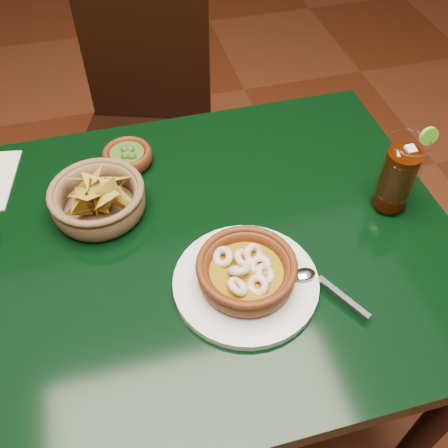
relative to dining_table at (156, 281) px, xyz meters
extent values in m
plane|color=#471C0C|center=(0.00, 0.00, -0.65)|extent=(7.00, 7.00, 0.00)
cube|color=black|center=(0.00, 0.00, 0.08)|extent=(1.20, 0.80, 0.04)
cylinder|color=black|center=(0.54, -0.34, -0.30)|extent=(0.06, 0.06, 0.71)
cylinder|color=black|center=(0.54, 0.34, -0.30)|extent=(0.06, 0.06, 0.71)
cube|color=black|center=(0.05, 0.64, -0.21)|extent=(0.53, 0.53, 0.04)
cylinder|color=black|center=(-0.18, 0.53, -0.43)|extent=(0.04, 0.04, 0.44)
cylinder|color=black|center=(0.16, 0.41, -0.43)|extent=(0.04, 0.04, 0.44)
cylinder|color=black|center=(-0.06, 0.87, -0.43)|extent=(0.04, 0.04, 0.44)
cylinder|color=black|center=(0.28, 0.75, -0.43)|extent=(0.04, 0.04, 0.44)
cube|color=black|center=(0.11, 0.82, 0.03)|extent=(0.38, 0.16, 0.43)
cylinder|color=silver|center=(0.15, -0.12, 0.11)|extent=(0.26, 0.26, 0.01)
cylinder|color=#481D0A|center=(0.15, -0.12, 0.12)|extent=(0.15, 0.15, 0.01)
torus|color=#481D0A|center=(0.15, -0.12, 0.14)|extent=(0.20, 0.20, 0.04)
torus|color=#481D0A|center=(0.15, -0.12, 0.16)|extent=(0.18, 0.18, 0.01)
cylinder|color=#76570B|center=(0.15, -0.12, 0.14)|extent=(0.13, 0.13, 0.01)
torus|color=beige|center=(0.18, -0.12, 0.15)|extent=(0.05, 0.04, 0.04)
torus|color=beige|center=(0.18, -0.09, 0.15)|extent=(0.05, 0.04, 0.05)
torus|color=beige|center=(0.15, -0.10, 0.15)|extent=(0.05, 0.05, 0.05)
torus|color=beige|center=(0.12, -0.09, 0.15)|extent=(0.05, 0.06, 0.04)
torus|color=beige|center=(0.14, -0.12, 0.15)|extent=(0.05, 0.04, 0.04)
torus|color=beige|center=(0.13, -0.15, 0.15)|extent=(0.05, 0.05, 0.04)
torus|color=beige|center=(0.16, -0.16, 0.15)|extent=(0.05, 0.04, 0.04)
torus|color=beige|center=(0.18, -0.14, 0.15)|extent=(0.05, 0.06, 0.04)
cube|color=silver|center=(0.31, -0.20, 0.12)|extent=(0.06, 0.10, 0.00)
ellipsoid|color=silver|center=(0.26, -0.14, 0.12)|extent=(0.04, 0.03, 0.01)
cylinder|color=brown|center=(-0.08, 0.13, 0.10)|extent=(0.16, 0.16, 0.01)
torus|color=brown|center=(-0.08, 0.13, 0.13)|extent=(0.22, 0.22, 0.06)
torus|color=brown|center=(-0.08, 0.13, 0.16)|extent=(0.19, 0.19, 0.01)
cone|color=olive|center=(-0.11, 0.11, 0.13)|extent=(0.10, 0.07, 0.07)
cone|color=olive|center=(-0.05, 0.15, 0.13)|extent=(0.07, 0.08, 0.06)
cone|color=olive|center=(-0.04, 0.10, 0.13)|extent=(0.07, 0.07, 0.07)
cone|color=olive|center=(-0.08, 0.18, 0.14)|extent=(0.10, 0.08, 0.05)
cone|color=olive|center=(-0.11, 0.15, 0.18)|extent=(0.09, 0.07, 0.05)
cone|color=olive|center=(-0.05, 0.12, 0.15)|extent=(0.05, 0.09, 0.08)
cone|color=olive|center=(-0.08, 0.16, 0.17)|extent=(0.07, 0.10, 0.07)
cone|color=olive|center=(-0.08, 0.13, 0.18)|extent=(0.09, 0.09, 0.04)
cone|color=olive|center=(-0.05, 0.12, 0.15)|extent=(0.08, 0.05, 0.07)
cone|color=olive|center=(-0.08, 0.13, 0.13)|extent=(0.08, 0.09, 0.06)
cone|color=olive|center=(-0.09, 0.13, 0.17)|extent=(0.04, 0.08, 0.08)
cone|color=olive|center=(-0.12, 0.11, 0.17)|extent=(0.07, 0.09, 0.07)
cone|color=olive|center=(-0.05, 0.10, 0.17)|extent=(0.09, 0.03, 0.09)
cone|color=olive|center=(-0.08, 0.13, 0.13)|extent=(0.05, 0.08, 0.07)
cone|color=olive|center=(-0.11, 0.13, 0.15)|extent=(0.09, 0.03, 0.08)
cone|color=olive|center=(-0.04, 0.16, 0.16)|extent=(0.10, 0.08, 0.05)
cone|color=olive|center=(-0.06, 0.10, 0.17)|extent=(0.09, 0.09, 0.04)
cone|color=olive|center=(-0.09, 0.12, 0.13)|extent=(0.08, 0.06, 0.08)
cone|color=olive|center=(-0.10, 0.10, 0.18)|extent=(0.08, 0.06, 0.05)
cone|color=olive|center=(-0.09, 0.13, 0.16)|extent=(0.09, 0.06, 0.08)
cone|color=olive|center=(-0.12, 0.11, 0.14)|extent=(0.09, 0.02, 0.09)
cone|color=olive|center=(-0.09, 0.13, 0.15)|extent=(0.02, 0.09, 0.09)
cone|color=olive|center=(-0.08, 0.13, 0.15)|extent=(0.09, 0.07, 0.07)
cone|color=olive|center=(-0.08, 0.15, 0.13)|extent=(0.08, 0.09, 0.06)
cylinder|color=#481D0A|center=(-0.01, 0.26, 0.10)|extent=(0.09, 0.09, 0.01)
torus|color=#481D0A|center=(-0.01, 0.26, 0.12)|extent=(0.13, 0.13, 0.04)
cylinder|color=#22430F|center=(-0.01, 0.26, 0.13)|extent=(0.08, 0.08, 0.01)
sphere|color=#22430F|center=(-0.01, 0.25, 0.13)|extent=(0.02, 0.02, 0.02)
sphere|color=#22430F|center=(-0.01, 0.25, 0.13)|extent=(0.02, 0.02, 0.02)
sphere|color=#22430F|center=(0.00, 0.24, 0.13)|extent=(0.02, 0.02, 0.02)
sphere|color=#22430F|center=(-0.01, 0.27, 0.13)|extent=(0.02, 0.02, 0.02)
sphere|color=#22430F|center=(0.00, 0.27, 0.13)|extent=(0.02, 0.02, 0.02)
cylinder|color=white|center=(0.50, 0.00, 0.10)|extent=(0.08, 0.08, 0.01)
torus|color=white|center=(0.50, 0.00, 0.18)|extent=(0.17, 0.17, 0.09)
cylinder|color=black|center=(0.50, 0.00, 0.17)|extent=(0.07, 0.07, 0.13)
cube|color=silver|center=(0.51, 0.01, 0.23)|extent=(0.02, 0.02, 0.02)
cube|color=silver|center=(0.50, -0.01, 0.22)|extent=(0.03, 0.03, 0.03)
cube|color=silver|center=(0.49, 0.00, 0.23)|extent=(0.03, 0.03, 0.03)
torus|color=white|center=(0.50, 0.00, 0.26)|extent=(0.08, 0.08, 0.00)
cylinder|color=#52A726|center=(0.53, 0.00, 0.27)|extent=(0.04, 0.01, 0.04)
camera|label=1|loc=(-0.02, -0.61, 0.85)|focal=40.00mm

